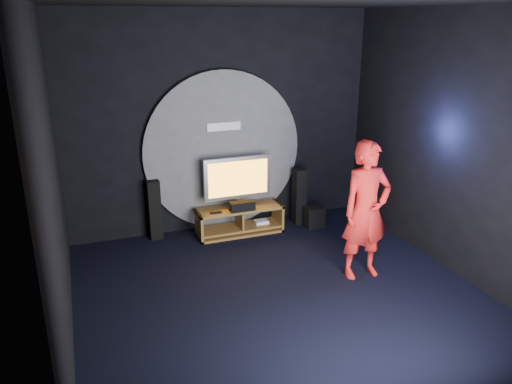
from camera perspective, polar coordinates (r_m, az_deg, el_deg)
floor at (r=6.48m, az=2.90°, el=-11.75°), size 5.00×5.00×0.00m
back_wall at (r=8.07m, az=-3.94°, el=7.85°), size 5.00×0.04×3.50m
front_wall at (r=3.77m, az=18.55°, el=-6.65°), size 5.00×0.04×3.50m
left_wall at (r=5.34m, az=-22.27°, el=0.51°), size 0.04×5.00×3.50m
right_wall at (r=7.13m, az=22.03°, el=4.97°), size 0.04×5.00×3.50m
ceiling at (r=5.56m, az=3.54°, el=20.96°), size 5.00×5.00×0.01m
wall_disc_panel at (r=8.12m, az=-3.75°, el=4.67°), size 2.60×0.11×2.60m
media_console at (r=8.15m, az=-1.86°, el=-3.44°), size 1.40×0.45×0.45m
tv at (r=7.97m, az=-2.11°, el=1.42°), size 1.11×0.22×0.82m
center_speaker at (r=7.90m, az=-1.60°, el=-1.62°), size 0.40×0.15×0.15m
remote at (r=7.83m, az=-4.61°, el=-2.38°), size 0.18×0.05×0.02m
tower_speaker_left at (r=8.04m, az=-11.53°, el=-1.97°), size 0.19×0.21×0.96m
tower_speaker_right at (r=8.50m, az=4.94°, el=-0.47°), size 0.19×0.21×0.96m
subwoofer at (r=8.50m, az=6.54°, el=-2.76°), size 0.31×0.31×0.34m
player at (r=6.73m, az=12.48°, el=-2.09°), size 0.69×0.45×1.88m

